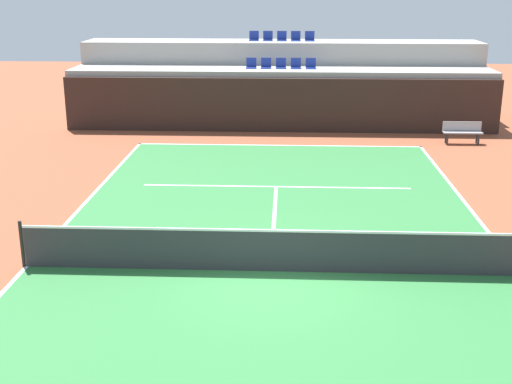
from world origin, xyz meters
name	(u,v)px	position (x,y,z in m)	size (l,w,h in m)	color
ground_plane	(271,271)	(0.00, 0.00, 0.00)	(80.00, 80.00, 0.00)	brown
court_surface	(271,271)	(0.00, 0.00, 0.01)	(11.00, 24.00, 0.01)	#2D7238
baseline_far	(279,145)	(0.00, 11.95, 0.01)	(11.00, 0.10, 0.00)	white
sideline_left	(27,266)	(-5.45, 0.00, 0.01)	(0.10, 24.00, 0.00)	white
service_line_far	(276,187)	(0.00, 6.40, 0.01)	(8.26, 0.10, 0.00)	white
centre_service_line	(274,222)	(0.00, 3.20, 0.01)	(0.10, 6.40, 0.00)	white
back_wall	(280,105)	(0.00, 14.55, 1.13)	(18.20, 0.30, 2.25)	black
stands_tier_lower	(281,97)	(0.00, 15.90, 1.24)	(18.20, 2.40, 2.48)	#9E9E99
stands_tier_upper	(281,78)	(0.00, 18.30, 1.73)	(18.20, 2.40, 3.46)	#9E9E99
seating_row_lower	(281,65)	(0.00, 16.00, 2.61)	(3.02, 0.44, 0.44)	navy
seating_row_upper	(282,38)	(0.00, 18.40, 3.58)	(3.02, 0.44, 0.44)	navy
tennis_net	(271,250)	(0.00, 0.00, 0.51)	(11.08, 0.08, 1.07)	black
player_bench	(462,131)	(7.16, 12.67, 0.51)	(1.50, 0.40, 0.85)	#99999E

